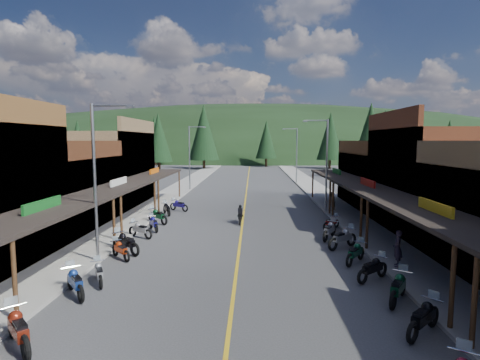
# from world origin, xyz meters

# --- Properties ---
(ground) EXTENTS (220.00, 220.00, 0.00)m
(ground) POSITION_xyz_m (0.00, 0.00, 0.00)
(ground) COLOR #38383A
(ground) RESTS_ON ground
(centerline) EXTENTS (0.15, 90.00, 0.01)m
(centerline) POSITION_xyz_m (0.00, 20.00, 0.01)
(centerline) COLOR gold
(centerline) RESTS_ON ground
(sidewalk_west) EXTENTS (3.40, 94.00, 0.15)m
(sidewalk_west) POSITION_xyz_m (-8.70, 20.00, 0.07)
(sidewalk_west) COLOR gray
(sidewalk_west) RESTS_ON ground
(sidewalk_east) EXTENTS (3.40, 94.00, 0.15)m
(sidewalk_east) POSITION_xyz_m (8.70, 20.00, 0.07)
(sidewalk_east) COLOR gray
(sidewalk_east) RESTS_ON ground
(shop_west_2) EXTENTS (10.90, 9.00, 6.20)m
(shop_west_2) POSITION_xyz_m (-13.75, 1.70, 2.53)
(shop_west_2) COLOR #3F2111
(shop_west_2) RESTS_ON ground
(shop_west_3) EXTENTS (10.90, 10.20, 8.20)m
(shop_west_3) POSITION_xyz_m (-13.78, 11.30, 3.52)
(shop_west_3) COLOR brown
(shop_west_3) RESTS_ON ground
(shop_east_2) EXTENTS (10.90, 9.00, 8.20)m
(shop_east_2) POSITION_xyz_m (13.78, 1.70, 3.52)
(shop_east_2) COLOR #562B19
(shop_east_2) RESTS_ON ground
(shop_east_3) EXTENTS (10.90, 10.20, 6.20)m
(shop_east_3) POSITION_xyz_m (13.75, 11.30, 2.53)
(shop_east_3) COLOR #4C2D16
(shop_east_3) RESTS_ON ground
(streetlight_0) EXTENTS (2.16, 0.18, 8.00)m
(streetlight_0) POSITION_xyz_m (-6.95, -6.00, 4.46)
(streetlight_0) COLOR gray
(streetlight_0) RESTS_ON ground
(streetlight_1) EXTENTS (2.16, 0.18, 8.00)m
(streetlight_1) POSITION_xyz_m (-6.95, 22.00, 4.46)
(streetlight_1) COLOR gray
(streetlight_1) RESTS_ON ground
(streetlight_2) EXTENTS (2.16, 0.18, 8.00)m
(streetlight_2) POSITION_xyz_m (6.95, 8.00, 4.46)
(streetlight_2) COLOR gray
(streetlight_2) RESTS_ON ground
(streetlight_3) EXTENTS (2.16, 0.18, 8.00)m
(streetlight_3) POSITION_xyz_m (6.95, 30.00, 4.46)
(streetlight_3) COLOR gray
(streetlight_3) RESTS_ON ground
(ridge_hill) EXTENTS (310.00, 140.00, 60.00)m
(ridge_hill) POSITION_xyz_m (0.00, 135.00, 0.00)
(ridge_hill) COLOR black
(ridge_hill) RESTS_ON ground
(pine_0) EXTENTS (5.04, 5.04, 11.00)m
(pine_0) POSITION_xyz_m (-40.00, 62.00, 6.48)
(pine_0) COLOR black
(pine_0) RESTS_ON ground
(pine_1) EXTENTS (5.88, 5.88, 12.50)m
(pine_1) POSITION_xyz_m (-24.00, 70.00, 7.24)
(pine_1) COLOR black
(pine_1) RESTS_ON ground
(pine_2) EXTENTS (6.72, 6.72, 14.00)m
(pine_2) POSITION_xyz_m (-10.00, 58.00, 7.99)
(pine_2) COLOR black
(pine_2) RESTS_ON ground
(pine_3) EXTENTS (5.04, 5.04, 11.00)m
(pine_3) POSITION_xyz_m (4.00, 66.00, 6.48)
(pine_3) COLOR black
(pine_3) RESTS_ON ground
(pine_4) EXTENTS (5.88, 5.88, 12.50)m
(pine_4) POSITION_xyz_m (18.00, 60.00, 7.24)
(pine_4) COLOR black
(pine_4) RESTS_ON ground
(pine_5) EXTENTS (6.72, 6.72, 14.00)m
(pine_5) POSITION_xyz_m (34.00, 72.00, 7.99)
(pine_5) COLOR black
(pine_5) RESTS_ON ground
(pine_6) EXTENTS (5.04, 5.04, 11.00)m
(pine_6) POSITION_xyz_m (46.00, 64.00, 6.48)
(pine_6) COLOR black
(pine_6) RESTS_ON ground
(pine_7) EXTENTS (5.88, 5.88, 12.50)m
(pine_7) POSITION_xyz_m (-32.00, 76.00, 7.24)
(pine_7) COLOR black
(pine_7) RESTS_ON ground
(pine_8) EXTENTS (4.48, 4.48, 10.00)m
(pine_8) POSITION_xyz_m (-22.00, 40.00, 5.98)
(pine_8) COLOR black
(pine_8) RESTS_ON ground
(pine_9) EXTENTS (4.93, 4.93, 10.80)m
(pine_9) POSITION_xyz_m (24.00, 45.00, 6.38)
(pine_9) COLOR black
(pine_9) RESTS_ON ground
(pine_10) EXTENTS (5.38, 5.38, 11.60)m
(pine_10) POSITION_xyz_m (-18.00, 50.00, 6.78)
(pine_10) COLOR black
(pine_10) RESTS_ON ground
(pine_11) EXTENTS (5.82, 5.82, 12.40)m
(pine_11) POSITION_xyz_m (20.00, 38.00, 7.19)
(pine_11) COLOR black
(pine_11) RESTS_ON ground
(bike_west_2) EXTENTS (2.20, 2.23, 1.34)m
(bike_west_2) POSITION_xyz_m (-6.18, -13.90, 0.67)
(bike_west_2) COLOR maroon
(bike_west_2) RESTS_ON ground
(bike_west_3) EXTENTS (1.95, 2.15, 1.25)m
(bike_west_3) POSITION_xyz_m (-6.31, -10.06, 0.62)
(bike_west_3) COLOR navy
(bike_west_3) RESTS_ON ground
(bike_west_4) EXTENTS (1.42, 1.94, 1.07)m
(bike_west_4) POSITION_xyz_m (-5.89, -8.75, 0.53)
(bike_west_4) COLOR gray
(bike_west_4) RESTS_ON ground
(bike_west_5) EXTENTS (1.79, 1.81, 1.09)m
(bike_west_5) POSITION_xyz_m (-6.15, -5.34, 0.55)
(bike_west_5) COLOR #AD2E0C
(bike_west_5) RESTS_ON ground
(bike_west_6) EXTENTS (2.34, 2.04, 1.34)m
(bike_west_6) POSITION_xyz_m (-6.21, -4.38, 0.67)
(bike_west_6) COLOR black
(bike_west_6) RESTS_ON ground
(bike_west_7) EXTENTS (2.09, 1.64, 1.16)m
(bike_west_7) POSITION_xyz_m (-6.42, -1.04, 0.58)
(bike_west_7) COLOR gray
(bike_west_7) RESTS_ON ground
(bike_west_8) EXTENTS (1.54, 2.03, 1.12)m
(bike_west_8) POSITION_xyz_m (-6.07, 0.88, 0.56)
(bike_west_8) COLOR navy
(bike_west_8) RESTS_ON ground
(bike_west_9) EXTENTS (2.21, 2.05, 1.30)m
(bike_west_9) POSITION_xyz_m (-6.35, 3.09, 0.65)
(bike_west_9) COLOR #0C3D1E
(bike_west_9) RESTS_ON ground
(bike_west_10) EXTENTS (1.52, 2.10, 1.15)m
(bike_west_10) POSITION_xyz_m (-6.43, 6.38, 0.58)
(bike_west_10) COLOR black
(bike_west_10) RESTS_ON ground
(bike_west_11) EXTENTS (2.08, 1.64, 1.16)m
(bike_west_11) POSITION_xyz_m (-5.75, 8.16, 0.58)
(bike_west_11) COLOR navy
(bike_west_11) RESTS_ON ground
(bike_east_2) EXTENTS (2.07, 2.03, 1.24)m
(bike_east_2) POSITION_xyz_m (6.22, -12.65, 0.62)
(bike_east_2) COLOR black
(bike_east_2) RESTS_ON ground
(bike_east_3) EXTENTS (1.84, 2.28, 1.28)m
(bike_east_3) POSITION_xyz_m (6.35, -10.22, 0.64)
(bike_east_3) COLOR #0B3A20
(bike_east_3) RESTS_ON ground
(bike_east_4) EXTENTS (2.06, 1.86, 1.20)m
(bike_east_4) POSITION_xyz_m (6.10, -7.96, 0.60)
(bike_east_4) COLOR black
(bike_east_4) RESTS_ON ground
(bike_east_5) EXTENTS (1.82, 2.09, 1.20)m
(bike_east_5) POSITION_xyz_m (5.97, -5.63, 0.60)
(bike_east_5) COLOR #0D4127
(bike_east_5) RESTS_ON ground
(bike_east_6) EXTENTS (2.32, 2.06, 1.34)m
(bike_east_6) POSITION_xyz_m (5.94, -2.99, 0.67)
(bike_east_6) COLOR gray
(bike_east_6) RESTS_ON ground
(bike_east_7) EXTENTS (1.74, 2.33, 1.28)m
(bike_east_7) POSITION_xyz_m (5.60, -1.00, 0.64)
(bike_east_7) COLOR #959499
(bike_east_7) RESTS_ON ground
(bike_east_8) EXTENTS (1.75, 1.76, 1.06)m
(bike_east_8) POSITION_xyz_m (6.28, 1.71, 0.53)
(bike_east_8) COLOR maroon
(bike_east_8) RESTS_ON ground
(rider_on_bike) EXTENTS (0.66, 1.93, 1.46)m
(rider_on_bike) POSITION_xyz_m (-0.16, 3.43, 0.59)
(rider_on_bike) COLOR black
(rider_on_bike) RESTS_ON ground
(pedestrian_east_a) EXTENTS (0.57, 0.73, 1.77)m
(pedestrian_east_a) POSITION_xyz_m (7.76, -6.43, 1.04)
(pedestrian_east_a) COLOR #2A2030
(pedestrian_east_a) RESTS_ON sidewalk_east
(pedestrian_east_b) EXTENTS (0.89, 0.85, 1.62)m
(pedestrian_east_b) POSITION_xyz_m (7.65, 8.22, 0.96)
(pedestrian_east_b) COLOR brown
(pedestrian_east_b) RESTS_ON sidewalk_east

